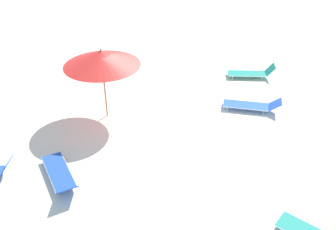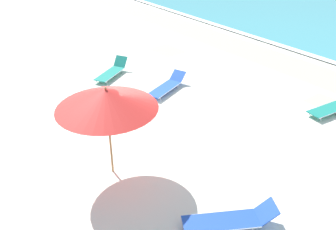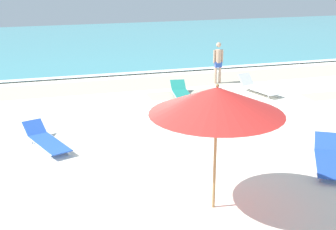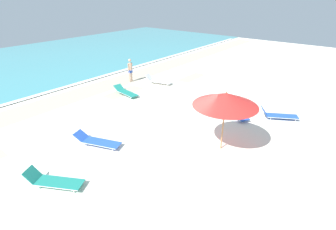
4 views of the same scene
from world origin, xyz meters
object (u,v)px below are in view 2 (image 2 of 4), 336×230
(sun_lounger_beside_umbrella, at_px, (167,86))
(sun_lounger_near_water_left, at_px, (112,71))
(beach_umbrella, at_px, (106,99))
(sun_lounger_mid_beach_pair_a, at_px, (230,219))
(sun_lounger_mid_beach_solo, at_px, (332,107))

(sun_lounger_beside_umbrella, relative_size, sun_lounger_near_water_left, 1.08)
(beach_umbrella, relative_size, sun_lounger_mid_beach_pair_a, 1.21)
(beach_umbrella, relative_size, sun_lounger_beside_umbrella, 1.20)
(sun_lounger_beside_umbrella, distance_m, sun_lounger_mid_beach_pair_a, 7.60)
(sun_lounger_beside_umbrella, xyz_separation_m, sun_lounger_near_water_left, (-2.71, -1.01, 0.01))
(sun_lounger_beside_umbrella, height_order, sun_lounger_mid_beach_pair_a, sun_lounger_mid_beach_pair_a)
(sun_lounger_beside_umbrella, height_order, sun_lounger_mid_beach_solo, sun_lounger_beside_umbrella)
(sun_lounger_near_water_left, relative_size, sun_lounger_mid_beach_solo, 0.96)
(sun_lounger_near_water_left, xyz_separation_m, sun_lounger_mid_beach_solo, (7.92, 4.69, -0.01))
(sun_lounger_mid_beach_pair_a, bearing_deg, beach_umbrella, -132.05)
(sun_lounger_near_water_left, relative_size, sun_lounger_mid_beach_pair_a, 0.93)
(sun_lounger_near_water_left, xyz_separation_m, sun_lounger_mid_beach_pair_a, (9.51, -2.39, -0.01))
(sun_lounger_beside_umbrella, bearing_deg, sun_lounger_mid_beach_pair_a, -46.39)
(sun_lounger_mid_beach_pair_a, bearing_deg, sun_lounger_mid_beach_solo, 133.09)
(sun_lounger_beside_umbrella, xyz_separation_m, sun_lounger_mid_beach_solo, (5.21, 3.67, -0.00))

